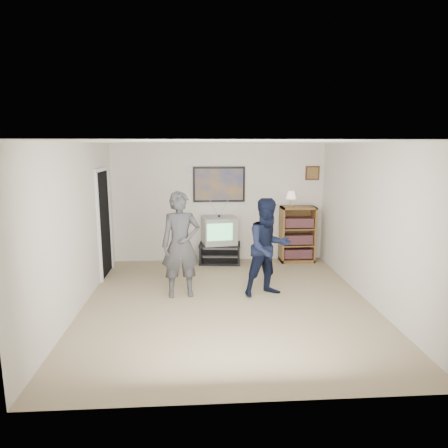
{
  "coord_description": "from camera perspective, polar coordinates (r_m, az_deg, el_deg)",
  "views": [
    {
      "loc": [
        -0.44,
        -5.94,
        2.44
      ],
      "look_at": [
        -0.01,
        0.66,
        1.15
      ],
      "focal_mm": 32.0,
      "sensor_mm": 36.0,
      "label": 1
    }
  ],
  "objects": [
    {
      "name": "media_stand",
      "position": [
        8.48,
        -0.59,
        -4.19
      ],
      "size": [
        0.9,
        0.56,
        0.43
      ],
      "rotation": [
        0.0,
        0.0,
        -0.1
      ],
      "color": "black",
      "rests_on": "room_shell"
    },
    {
      "name": "controller_right",
      "position": [
        6.74,
        6.43,
        -1.73
      ],
      "size": [
        0.04,
        0.11,
        0.03
      ],
      "primitive_type": "cube",
      "rotation": [
        0.0,
        0.0,
        0.09
      ],
      "color": "white",
      "rests_on": "person_short"
    },
    {
      "name": "poster",
      "position": [
        8.46,
        -0.71,
        5.68
      ],
      "size": [
        1.1,
        0.03,
        0.75
      ],
      "primitive_type": "cube",
      "color": "black",
      "rests_on": "room_shell"
    },
    {
      "name": "bookshelf",
      "position": [
        8.68,
        10.43,
        -1.42
      ],
      "size": [
        0.72,
        0.41,
        1.19
      ],
      "primitive_type": null,
      "color": "#553219",
      "rests_on": "room_shell"
    },
    {
      "name": "controller_left",
      "position": [
        6.71,
        -6.51,
        0.18
      ],
      "size": [
        0.04,
        0.13,
        0.04
      ],
      "primitive_type": "cube",
      "rotation": [
        0.0,
        0.0,
        0.03
      ],
      "color": "white",
      "rests_on": "person_tall"
    },
    {
      "name": "person_short",
      "position": [
        6.58,
        6.34,
        -3.36
      ],
      "size": [
        0.94,
        0.83,
        1.63
      ],
      "primitive_type": "imported",
      "rotation": [
        0.0,
        0.0,
        0.31
      ],
      "color": "black",
      "rests_on": "room_shell"
    },
    {
      "name": "doorway",
      "position": [
        7.88,
        -16.8,
        0.03
      ],
      "size": [
        0.03,
        0.85,
        2.0
      ],
      "primitive_type": "cube",
      "color": "black",
      "rests_on": "room_shell"
    },
    {
      "name": "room_shell",
      "position": [
        6.41,
        0.3,
        0.34
      ],
      "size": [
        4.51,
        5.0,
        2.51
      ],
      "color": "#877755",
      "rests_on": "ground"
    },
    {
      "name": "crt_television",
      "position": [
        8.36,
        -0.71,
        -0.88
      ],
      "size": [
        0.75,
        0.67,
        0.57
      ],
      "primitive_type": null,
      "rotation": [
        0.0,
        0.0,
        0.15
      ],
      "color": "gray",
      "rests_on": "media_stand"
    },
    {
      "name": "person_tall",
      "position": [
        6.53,
        -6.19,
        -2.96
      ],
      "size": [
        0.69,
        0.5,
        1.74
      ],
      "primitive_type": "imported",
      "rotation": [
        0.0,
        0.0,
        0.13
      ],
      "color": "#37383A",
      "rests_on": "room_shell"
    },
    {
      "name": "small_picture",
      "position": [
        8.78,
        12.53,
        7.12
      ],
      "size": [
        0.3,
        0.03,
        0.3
      ],
      "primitive_type": "cube",
      "color": "#452016",
      "rests_on": "room_shell"
    },
    {
      "name": "table_lamp",
      "position": [
        8.48,
        9.54,
        3.54
      ],
      "size": [
        0.21,
        0.21,
        0.33
      ],
      "primitive_type": null,
      "color": "beige",
      "rests_on": "bookshelf"
    },
    {
      "name": "air_vent",
      "position": [
        8.43,
        -4.49,
        7.67
      ],
      "size": [
        0.28,
        0.02,
        0.14
      ],
      "primitive_type": "cube",
      "color": "white",
      "rests_on": "room_shell"
    }
  ]
}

